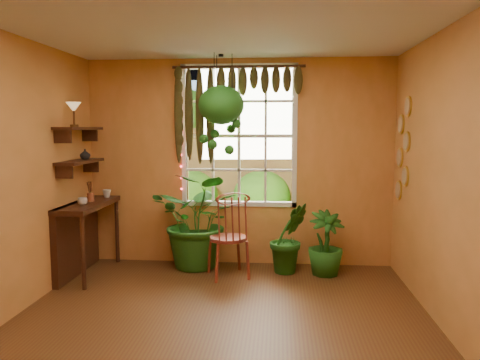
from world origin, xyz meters
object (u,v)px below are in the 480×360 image
object	(u,v)px
windsor_chair	(229,249)
hanging_basket	(221,112)
potted_plant_left	(200,220)
counter_ledge	(80,230)
potted_plant_mid	(289,238)

from	to	relation	value
windsor_chair	hanging_basket	xyz separation A→B (m)	(-0.12, 0.26, 1.65)
potted_plant_left	hanging_basket	world-z (taller)	hanging_basket
counter_ledge	potted_plant_mid	bearing A→B (deg)	6.19
windsor_chair	potted_plant_left	world-z (taller)	potted_plant_left
potted_plant_left	potted_plant_mid	size ratio (longest dim) A/B	1.42
windsor_chair	hanging_basket	world-z (taller)	hanging_basket
potted_plant_mid	windsor_chair	bearing A→B (deg)	-161.03
counter_ledge	potted_plant_mid	size ratio (longest dim) A/B	1.36
potted_plant_mid	hanging_basket	size ratio (longest dim) A/B	0.71
counter_ledge	hanging_basket	xyz separation A→B (m)	(1.72, 0.29, 1.45)
hanging_basket	potted_plant_left	bearing A→B (deg)	160.11
counter_ledge	potted_plant_mid	world-z (taller)	counter_ledge
hanging_basket	windsor_chair	bearing A→B (deg)	-65.12
potted_plant_mid	potted_plant_left	bearing A→B (deg)	174.20
windsor_chair	potted_plant_mid	bearing A→B (deg)	-2.99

